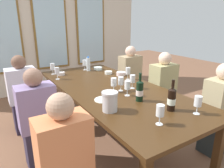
# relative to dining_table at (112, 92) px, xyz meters

# --- Properties ---
(ground_plane) EXTENTS (12.00, 12.00, 0.00)m
(ground_plane) POSITION_rel_dining_table_xyz_m (0.00, 0.00, -0.68)
(ground_plane) COLOR brown
(back_wall_with_windows) EXTENTS (4.31, 0.10, 2.90)m
(back_wall_with_windows) POSITION_rel_dining_table_xyz_m (0.00, 2.52, 0.77)
(back_wall_with_windows) COLOR beige
(back_wall_with_windows) RESTS_ON ground
(dining_table) EXTENTS (1.11, 2.58, 0.74)m
(dining_table) POSITION_rel_dining_table_xyz_m (0.00, 0.00, 0.00)
(dining_table) COLOR #412812
(dining_table) RESTS_ON ground
(white_plate_0) EXTENTS (0.21, 0.21, 0.01)m
(white_plate_0) POSITION_rel_dining_table_xyz_m (-0.29, -0.31, 0.06)
(white_plate_0) COLOR white
(white_plate_0) RESTS_ON dining_table
(metal_pitcher) EXTENTS (0.16, 0.16, 0.19)m
(metal_pitcher) POSITION_rel_dining_table_xyz_m (-0.38, -0.57, 0.16)
(metal_pitcher) COLOR silver
(metal_pitcher) RESTS_ON dining_table
(wine_bottle_0) EXTENTS (0.08, 0.08, 0.30)m
(wine_bottle_0) POSITION_rel_dining_table_xyz_m (0.02, -0.52, 0.17)
(wine_bottle_0) COLOR black
(wine_bottle_0) RESTS_ON dining_table
(wine_bottle_1) EXTENTS (0.08, 0.08, 0.30)m
(wine_bottle_1) POSITION_rel_dining_table_xyz_m (0.12, -0.86, 0.17)
(wine_bottle_1) COLOR black
(wine_bottle_1) RESTS_ON dining_table
(tasting_bowl_0) EXTENTS (0.14, 0.14, 0.05)m
(tasting_bowl_0) POSITION_rel_dining_table_xyz_m (0.43, 0.43, 0.09)
(tasting_bowl_0) COLOR white
(tasting_bowl_0) RESTS_ON dining_table
(tasting_bowl_1) EXTENTS (0.14, 0.14, 0.04)m
(tasting_bowl_1) POSITION_rel_dining_table_xyz_m (0.31, 0.94, 0.08)
(tasting_bowl_1) COLOR white
(tasting_bowl_1) RESTS_ON dining_table
(tasting_bowl_2) EXTENTS (0.12, 0.12, 0.04)m
(tasting_bowl_2) POSITION_rel_dining_table_xyz_m (0.31, 0.61, 0.08)
(tasting_bowl_2) COLOR white
(tasting_bowl_2) RESTS_ON dining_table
(tasting_bowl_3) EXTENTS (0.12, 0.12, 0.05)m
(tasting_bowl_3) POSITION_rel_dining_table_xyz_m (-0.35, 0.94, 0.08)
(tasting_bowl_3) COLOR white
(tasting_bowl_3) RESTS_ON dining_table
(water_bottle) EXTENTS (0.06, 0.06, 0.24)m
(water_bottle) POSITION_rel_dining_table_xyz_m (0.14, 0.96, 0.17)
(water_bottle) COLOR white
(water_bottle) RESTS_ON dining_table
(wine_glass_0) EXTENTS (0.07, 0.07, 0.17)m
(wine_glass_0) POSITION_rel_dining_table_xyz_m (-0.17, -1.01, 0.18)
(wine_glass_0) COLOR white
(wine_glass_0) RESTS_ON dining_table
(wine_glass_1) EXTENTS (0.07, 0.07, 0.17)m
(wine_glass_1) POSITION_rel_dining_table_xyz_m (-0.46, 0.74, 0.18)
(wine_glass_1) COLOR white
(wine_glass_1) RESTS_ON dining_table
(wine_glass_2) EXTENTS (0.07, 0.07, 0.17)m
(wine_glass_2) POSITION_rel_dining_table_xyz_m (0.20, -0.16, 0.18)
(wine_glass_2) COLOR white
(wine_glass_2) RESTS_ON dining_table
(wine_glass_3) EXTENTS (0.07, 0.07, 0.17)m
(wine_glass_3) POSITION_rel_dining_table_xyz_m (0.39, 0.20, 0.18)
(wine_glass_3) COLOR white
(wine_glass_3) RESTS_ON dining_table
(wine_glass_4) EXTENTS (0.07, 0.07, 0.17)m
(wine_glass_4) POSITION_rel_dining_table_xyz_m (0.26, -1.04, 0.18)
(wine_glass_4) COLOR white
(wine_glass_4) RESTS_ON dining_table
(wine_glass_5) EXTENTS (0.07, 0.07, 0.17)m
(wine_glass_5) POSITION_rel_dining_table_xyz_m (-0.43, 1.05, 0.18)
(wine_glass_5) COLOR white
(wine_glass_5) RESTS_ON dining_table
(wine_glass_6) EXTENTS (0.07, 0.07, 0.17)m
(wine_glass_6) POSITION_rel_dining_table_xyz_m (-0.07, -0.15, 0.18)
(wine_glass_6) COLOR white
(wine_glass_6) RESTS_ON dining_table
(wine_glass_7) EXTENTS (0.07, 0.07, 0.17)m
(wine_glass_7) POSITION_rel_dining_table_xyz_m (-0.00, -0.33, 0.18)
(wine_glass_7) COLOR white
(wine_glass_7) RESTS_ON dining_table
(wine_glass_8) EXTENTS (0.07, 0.07, 0.17)m
(wine_glass_8) POSITION_rel_dining_table_xyz_m (0.03, -0.15, 0.18)
(wine_glass_8) COLOR white
(wine_glass_8) RESTS_ON dining_table
(wine_glass_9) EXTENTS (0.07, 0.07, 0.17)m
(wine_glass_9) POSITION_rel_dining_table_xyz_m (0.11, 1.04, 0.18)
(wine_glass_9) COLOR white
(wine_glass_9) RESTS_ON dining_table
(seated_person_0) EXTENTS (0.38, 0.24, 1.11)m
(seated_person_0) POSITION_rel_dining_table_xyz_m (-0.93, 0.88, -0.15)
(seated_person_0) COLOR #2B2339
(seated_person_0) RESTS_ON ground
(seated_person_1) EXTENTS (0.38, 0.24, 1.11)m
(seated_person_1) POSITION_rel_dining_table_xyz_m (0.93, 0.86, -0.15)
(seated_person_1) COLOR #293242
(seated_person_1) RESTS_ON ground
(seated_person_2) EXTENTS (0.38, 0.24, 1.11)m
(seated_person_2) POSITION_rel_dining_table_xyz_m (-0.93, -0.83, -0.15)
(seated_person_2) COLOR #262E2E
(seated_person_2) RESTS_ON ground
(seated_person_3) EXTENTS (0.38, 0.24, 1.11)m
(seated_person_3) POSITION_rel_dining_table_xyz_m (0.93, -0.88, -0.15)
(seated_person_3) COLOR #2A3234
(seated_person_3) RESTS_ON ground
(seated_person_4) EXTENTS (0.38, 0.24, 1.11)m
(seated_person_4) POSITION_rel_dining_table_xyz_m (-0.93, -0.00, -0.15)
(seated_person_4) COLOR #2F293E
(seated_person_4) RESTS_ON ground
(seated_person_5) EXTENTS (0.38, 0.24, 1.11)m
(seated_person_5) POSITION_rel_dining_table_xyz_m (0.93, 0.02, -0.15)
(seated_person_5) COLOR #352E2F
(seated_person_5) RESTS_ON ground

